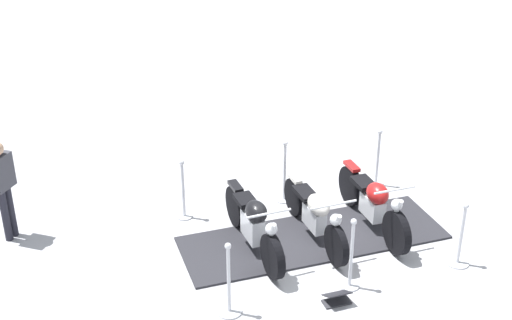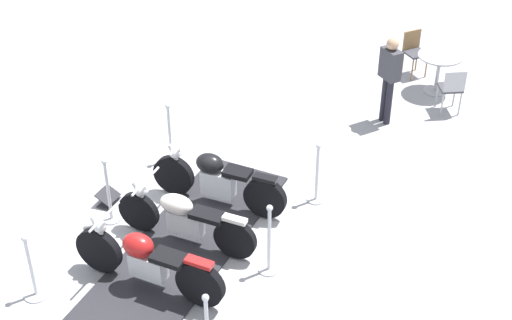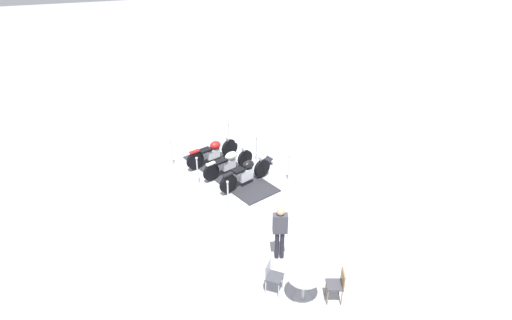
# 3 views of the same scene
# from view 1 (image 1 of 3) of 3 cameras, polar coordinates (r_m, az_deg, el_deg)

# --- Properties ---
(ground_plane) EXTENTS (80.00, 80.00, 0.00)m
(ground_plane) POSITION_cam_1_polar(r_m,az_deg,el_deg) (11.17, 4.75, -6.50)
(ground_plane) COLOR #B2B2B7
(display_platform) EXTENTS (4.46, 2.85, 0.04)m
(display_platform) POSITION_cam_1_polar(r_m,az_deg,el_deg) (11.16, 4.76, -6.42)
(display_platform) COLOR #28282D
(display_platform) RESTS_ON ground_plane
(motorcycle_black) EXTENTS (1.09, 2.09, 0.99)m
(motorcycle_black) POSITION_cam_1_polar(r_m,az_deg,el_deg) (10.56, -0.19, -5.28)
(motorcycle_black) COLOR black
(motorcycle_black) RESTS_ON display_platform
(motorcycle_cream) EXTENTS (1.08, 2.07, 0.94)m
(motorcycle_cream) POSITION_cam_1_polar(r_m,az_deg,el_deg) (10.89, 4.93, -4.44)
(motorcycle_cream) COLOR black
(motorcycle_cream) RESTS_ON display_platform
(motorcycle_maroon) EXTENTS (1.04, 2.17, 1.02)m
(motorcycle_maroon) POSITION_cam_1_polar(r_m,az_deg,el_deg) (11.29, 9.68, -3.49)
(motorcycle_maroon) COLOR black
(motorcycle_maroon) RESTS_ON display_platform
(stanchion_left_front) EXTENTS (0.28, 0.28, 1.07)m
(stanchion_left_front) POSITION_cam_1_polar(r_m,az_deg,el_deg) (11.58, -6.01, -3.03)
(stanchion_left_front) COLOR silver
(stanchion_left_front) RESTS_ON ground_plane
(stanchion_left_mid) EXTENTS (0.30, 0.30, 1.15)m
(stanchion_left_mid) POSITION_cam_1_polar(r_m,az_deg,el_deg) (12.02, 2.37, -1.65)
(stanchion_left_mid) COLOR silver
(stanchion_left_mid) RESTS_ON ground_plane
(stanchion_right_rear) EXTENTS (0.35, 0.35, 1.05)m
(stanchion_right_rear) POSITION_cam_1_polar(r_m,az_deg,el_deg) (10.82, 16.48, -6.80)
(stanchion_right_rear) COLOR silver
(stanchion_right_rear) RESTS_ON ground_plane
(stanchion_right_mid) EXTENTS (0.28, 0.28, 1.13)m
(stanchion_right_mid) POSITION_cam_1_polar(r_m,az_deg,el_deg) (9.95, 7.84, -8.38)
(stanchion_right_mid) COLOR silver
(stanchion_right_mid) RESTS_ON ground_plane
(stanchion_right_front) EXTENTS (0.35, 0.35, 1.11)m
(stanchion_right_front) POSITION_cam_1_polar(r_m,az_deg,el_deg) (9.44, -2.25, -10.82)
(stanchion_right_front) COLOR silver
(stanchion_right_front) RESTS_ON ground_plane
(stanchion_left_rear) EXTENTS (0.29, 0.29, 1.11)m
(stanchion_left_rear) POSITION_cam_1_polar(r_m,az_deg,el_deg) (12.72, 9.97, -0.44)
(stanchion_left_rear) COLOR silver
(stanchion_left_rear) RESTS_ON ground_plane
(info_placard) EXTENTS (0.44, 0.37, 0.23)m
(info_placard) POSITION_cam_1_polar(r_m,az_deg,el_deg) (9.82, 6.69, -11.28)
(info_placard) COLOR #333338
(info_placard) RESTS_ON ground_plane
(bystander_person) EXTENTS (0.32, 0.45, 1.68)m
(bystander_person) POSITION_cam_1_polar(r_m,az_deg,el_deg) (11.36, -20.22, -1.70)
(bystander_person) COLOR #23232D
(bystander_person) RESTS_ON ground_plane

